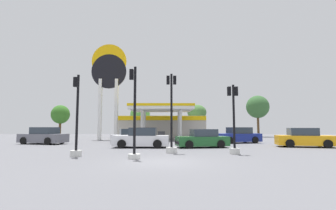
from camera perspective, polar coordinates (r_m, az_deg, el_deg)
The scene contains 17 objects.
ground_plane at distance 12.04m, azimuth -1.42°, elevation -13.09°, with size 90.00×90.00×0.00m, color slate.
gas_station at distance 37.53m, azimuth -1.38°, elevation -4.72°, with size 12.80×13.40×4.41m.
station_pole_sign at distance 33.62m, azimuth -13.63°, elevation 6.19°, with size 4.61×0.56×12.73m.
car_0 at distance 20.28m, azimuth 7.97°, elevation -7.89°, with size 4.37×2.39×1.49m.
car_1 at distance 27.05m, azimuth -27.02°, elevation -6.53°, with size 4.92×3.14×1.64m.
car_2 at distance 26.63m, azimuth 16.01°, elevation -6.93°, with size 4.86×2.95×1.63m.
car_3 at distance 23.47m, azimuth 29.20°, elevation -6.80°, with size 4.74×2.85×1.59m.
car_4 at distance 20.24m, azimuth -6.20°, elevation -7.75°, with size 4.57×2.19×1.61m.
car_5 at distance 25.75m, azimuth -8.64°, elevation -7.29°, with size 4.43×2.84×1.47m.
traffic_signal_0 at distance 15.75m, azimuth 15.11°, elevation -5.05°, with size 0.65×0.67×4.30m.
traffic_signal_1 at distance 14.91m, azimuth -20.59°, elevation -5.58°, with size 0.64×0.68×4.67m.
traffic_signal_2 at distance 15.93m, azimuth 0.81°, elevation -4.74°, with size 0.72×0.72×5.16m.
traffic_signal_3 at distance 13.12m, azimuth -7.93°, elevation -4.85°, with size 0.65×0.68×4.90m.
tree_0 at distance 44.87m, azimuth -23.78°, elevation -2.06°, with size 3.01×3.01×5.31m.
tree_1 at distance 41.10m, azimuth -6.52°, elevation -2.22°, with size 3.27×3.27×5.37m.
tree_2 at distance 43.34m, azimuth 6.75°, elevation -1.77°, with size 3.35×3.35×5.56m.
tree_3 at distance 44.42m, azimuth 20.16°, elevation -0.44°, with size 3.79×3.79×7.00m.
Camera 1 is at (0.17, -11.92, 1.67)m, focal length 26.15 mm.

